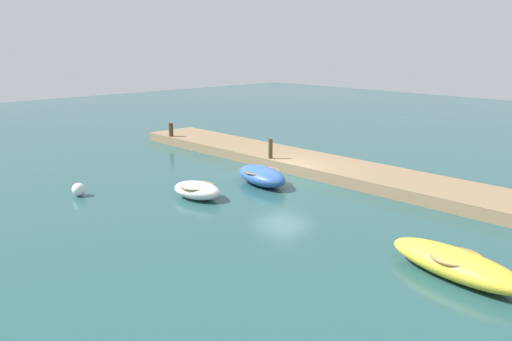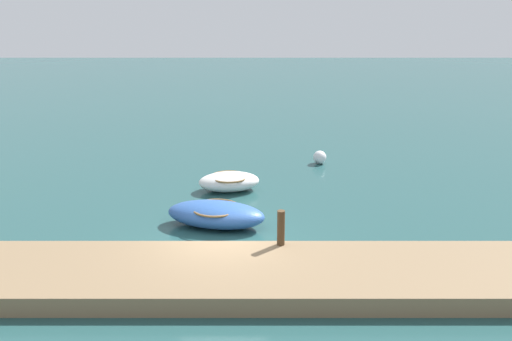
{
  "view_description": "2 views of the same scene",
  "coord_description": "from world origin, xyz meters",
  "px_view_note": "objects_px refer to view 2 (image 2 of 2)",
  "views": [
    {
      "loc": [
        -16.99,
        17.93,
        6.37
      ],
      "look_at": [
        -0.02,
        1.84,
        0.61
      ],
      "focal_mm": 37.09,
      "sensor_mm": 36.0,
      "label": 1
    },
    {
      "loc": [
        0.95,
        -17.04,
        7.93
      ],
      "look_at": [
        1.02,
        3.49,
        1.34
      ],
      "focal_mm": 44.36,
      "sensor_mm": 36.0,
      "label": 2
    }
  ],
  "objects_px": {
    "rowboat_blue": "(214,214)",
    "marker_buoy": "(318,157)",
    "dinghy_white": "(227,181)",
    "mooring_post_west": "(279,228)"
  },
  "relations": [
    {
      "from": "dinghy_white",
      "to": "mooring_post_west",
      "type": "bearing_deg",
      "value": -83.78
    },
    {
      "from": "rowboat_blue",
      "to": "dinghy_white",
      "type": "bearing_deg",
      "value": 98.38
    },
    {
      "from": "marker_buoy",
      "to": "mooring_post_west",
      "type": "bearing_deg",
      "value": -102.06
    },
    {
      "from": "marker_buoy",
      "to": "dinghy_white",
      "type": "bearing_deg",
      "value": -137.41
    },
    {
      "from": "dinghy_white",
      "to": "mooring_post_west",
      "type": "height_order",
      "value": "mooring_post_west"
    },
    {
      "from": "rowboat_blue",
      "to": "mooring_post_west",
      "type": "height_order",
      "value": "mooring_post_west"
    },
    {
      "from": "rowboat_blue",
      "to": "mooring_post_west",
      "type": "distance_m",
      "value": 3.27
    },
    {
      "from": "rowboat_blue",
      "to": "marker_buoy",
      "type": "xyz_separation_m",
      "value": [
        3.99,
        6.86,
        -0.14
      ]
    },
    {
      "from": "rowboat_blue",
      "to": "dinghy_white",
      "type": "xyz_separation_m",
      "value": [
        0.28,
        3.45,
        -0.06
      ]
    },
    {
      "from": "mooring_post_west",
      "to": "marker_buoy",
      "type": "bearing_deg",
      "value": 77.94
    }
  ]
}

